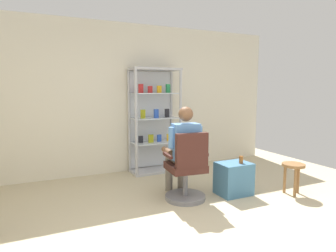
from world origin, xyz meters
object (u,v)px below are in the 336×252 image
at_px(display_cabinet_main, 154,120).
at_px(seated_shopkeeper, 183,147).
at_px(office_chair, 187,173).
at_px(wooden_stool, 293,170).
at_px(storage_crate, 234,179).
at_px(tea_glass, 241,160).

relative_size(display_cabinet_main, seated_shopkeeper, 1.47).
relative_size(office_chair, wooden_stool, 2.11).
relative_size(seated_shopkeeper, wooden_stool, 2.83).
bearing_deg(storage_crate, display_cabinet_main, 109.38).
height_order(office_chair, wooden_stool, office_chair).
distance_m(display_cabinet_main, seated_shopkeeper, 1.45).
bearing_deg(wooden_stool, seated_shopkeeper, 158.48).
distance_m(display_cabinet_main, office_chair, 1.69).
bearing_deg(seated_shopkeeper, tea_glass, -20.25).
relative_size(display_cabinet_main, wooden_stool, 4.17).
xyz_separation_m(display_cabinet_main, storage_crate, (0.58, -1.65, -0.73)).
bearing_deg(office_chair, storage_crate, -5.23).
bearing_deg(display_cabinet_main, tea_glass, -69.12).
relative_size(seated_shopkeeper, storage_crate, 2.74).
bearing_deg(tea_glass, wooden_stool, -22.92).
xyz_separation_m(display_cabinet_main, office_chair, (-0.15, -1.59, -0.57)).
distance_m(office_chair, wooden_stool, 1.57).
height_order(display_cabinet_main, office_chair, display_cabinet_main).
bearing_deg(storage_crate, office_chair, 174.77).
xyz_separation_m(office_chair, seated_shopkeeper, (0.02, 0.16, 0.32)).
distance_m(office_chair, tea_glass, 0.83).
height_order(tea_glass, wooden_stool, tea_glass).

